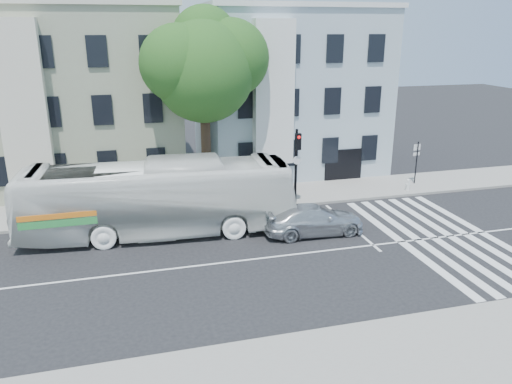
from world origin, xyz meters
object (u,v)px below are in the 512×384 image
object	(u,v)px
traffic_signal	(297,158)
bus	(158,198)
sedan	(313,220)
fire_hydrant	(408,184)

from	to	relation	value
traffic_signal	bus	bearing A→B (deg)	-169.93
sedan	fire_hydrant	distance (m)	9.33
bus	sedan	distance (m)	7.74
sedan	fire_hydrant	world-z (taller)	sedan
bus	fire_hydrant	distance (m)	15.78
sedan	bus	bearing A→B (deg)	76.66
traffic_signal	fire_hydrant	xyz separation A→B (m)	(7.68, 0.81, -2.40)
bus	fire_hydrant	world-z (taller)	bus
fire_hydrant	traffic_signal	bearing A→B (deg)	-174.00
bus	sedan	bearing A→B (deg)	-101.01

